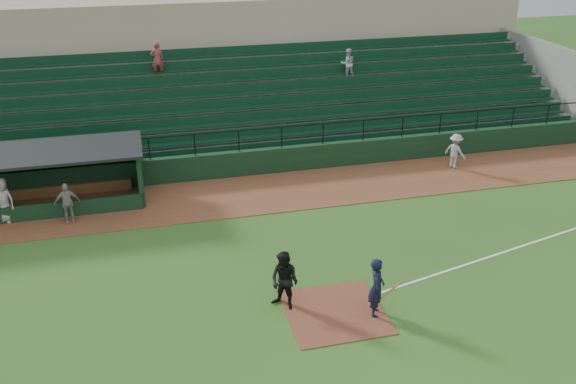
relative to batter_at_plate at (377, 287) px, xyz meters
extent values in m
plane|color=#2E5A1D|center=(-1.18, 1.37, -0.98)|extent=(90.00, 90.00, 0.00)
cube|color=brown|center=(-1.18, 9.37, -0.96)|extent=(40.00, 4.00, 0.03)
cube|color=brown|center=(-1.18, 0.37, -0.96)|extent=(3.00, 3.00, 0.03)
cube|color=white|center=(6.82, 2.57, -0.97)|extent=(17.49, 4.44, 0.01)
cube|color=black|center=(-1.18, 11.57, -0.38)|extent=(36.00, 0.35, 1.20)
cylinder|color=black|center=(-1.18, 11.57, 1.22)|extent=(36.00, 0.06, 0.06)
cube|color=slate|center=(-1.18, 16.47, 0.82)|extent=(36.00, 9.00, 3.60)
cube|color=#0D321D|center=(-1.18, 15.97, 1.27)|extent=(34.56, 8.00, 4.05)
cube|color=slate|center=(16.82, 16.52, 1.12)|extent=(0.35, 9.50, 4.20)
cube|color=tan|center=(-1.18, 22.97, 2.22)|extent=(38.00, 3.00, 6.40)
cube|color=slate|center=(-1.18, 20.97, 2.72)|extent=(36.00, 2.00, 0.20)
imported|color=#B1B1B1|center=(4.93, 17.27, 2.53)|extent=(0.79, 0.61, 1.62)
imported|color=#953639|center=(-5.23, 18.27, 3.09)|extent=(0.67, 0.44, 1.85)
cube|color=black|center=(-10.93, 11.77, 0.17)|extent=(8.50, 0.20, 2.30)
cube|color=black|center=(-6.68, 10.47, 0.17)|extent=(0.20, 2.60, 2.30)
cube|color=black|center=(-10.93, 10.47, 1.38)|extent=(8.90, 3.20, 0.12)
cube|color=olive|center=(-10.93, 11.37, -0.73)|extent=(7.65, 0.40, 0.50)
cube|color=black|center=(-10.93, 9.12, -0.63)|extent=(8.50, 0.12, 0.70)
imported|color=black|center=(0.00, 0.00, 0.00)|extent=(0.67, 0.83, 1.96)
cylinder|color=olive|center=(0.40, -0.20, -0.03)|extent=(0.79, 0.34, 0.35)
imported|color=black|center=(-2.63, 1.02, 0.00)|extent=(1.20, 1.20, 1.96)
imported|color=#A59F9A|center=(7.87, 9.93, -0.11)|extent=(1.08, 1.26, 1.69)
imported|color=gray|center=(-9.56, 8.64, -0.12)|extent=(1.03, 0.58, 1.65)
imported|color=#A39E98|center=(-11.98, 9.30, -0.02)|extent=(1.07, 0.90, 1.87)
camera|label=1|loc=(-6.45, -14.65, 10.63)|focal=38.72mm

